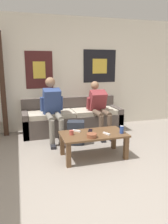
{
  "coord_description": "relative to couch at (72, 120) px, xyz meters",
  "views": [
    {
      "loc": [
        -1.03,
        -2.2,
        1.54
      ],
      "look_at": [
        0.1,
        1.54,
        0.65
      ],
      "focal_mm": 35.0,
      "sensor_mm": 36.0,
      "label": 1
    }
  ],
  "objects": [
    {
      "name": "game_controller_near_right",
      "position": [
        -0.24,
        -1.28,
        0.15
      ],
      "size": [
        0.13,
        0.13,
        0.03
      ],
      "color": "white",
      "rests_on": "coffee_table"
    },
    {
      "name": "drink_can_blue",
      "position": [
        0.44,
        -1.58,
        0.2
      ],
      "size": [
        0.07,
        0.07,
        0.12
      ],
      "color": "#28479E",
      "rests_on": "coffee_table"
    },
    {
      "name": "ground_plane",
      "position": [
        -0.1,
        -2.46,
        -0.27
      ],
      "size": [
        18.0,
        18.0,
        0.0
      ],
      "primitive_type": "plane",
      "color": "gray"
    },
    {
      "name": "pillar_candle",
      "position": [
        -0.37,
        -1.42,
        0.17
      ],
      "size": [
        0.07,
        0.07,
        0.08
      ],
      "color": "#B24C42",
      "rests_on": "coffee_table"
    },
    {
      "name": "person_seated_adult",
      "position": [
        -0.49,
        -0.37,
        0.4
      ],
      "size": [
        0.47,
        0.93,
        1.25
      ],
      "color": "gray",
      "rests_on": "ground_plane"
    },
    {
      "name": "wall_back",
      "position": [
        -0.1,
        0.36,
        1.0
      ],
      "size": [
        10.0,
        0.07,
        2.55
      ],
      "color": "silver",
      "rests_on": "ground_plane"
    },
    {
      "name": "person_seated_teen",
      "position": [
        0.51,
        -0.34,
        0.35
      ],
      "size": [
        0.47,
        0.94,
        1.13
      ],
      "color": "brown",
      "rests_on": "ground_plane"
    },
    {
      "name": "cell_phone",
      "position": [
        -0.01,
        -1.3,
        0.14
      ],
      "size": [
        0.11,
        0.15,
        0.01
      ],
      "color": "black",
      "rests_on": "coffee_table"
    },
    {
      "name": "ceramic_bowl",
      "position": [
        -0.1,
        -1.64,
        0.17
      ],
      "size": [
        0.16,
        0.16,
        0.07
      ],
      "color": "brown",
      "rests_on": "coffee_table"
    },
    {
      "name": "backpack",
      "position": [
        -0.12,
        -0.78,
        -0.06
      ],
      "size": [
        0.38,
        0.34,
        0.45
      ],
      "color": "#282D38",
      "rests_on": "ground_plane"
    },
    {
      "name": "couch",
      "position": [
        0.0,
        0.0,
        0.0
      ],
      "size": [
        2.2,
        0.72,
        0.75
      ],
      "color": "#564C47",
      "rests_on": "ground_plane"
    },
    {
      "name": "coffee_table",
      "position": [
        -0.0,
        -1.45,
        0.06
      ],
      "size": [
        1.06,
        0.59,
        0.41
      ],
      "color": "brown",
      "rests_on": "ground_plane"
    },
    {
      "name": "game_controller_near_left",
      "position": [
        0.18,
        -1.56,
        0.15
      ],
      "size": [
        0.08,
        0.15,
        0.03
      ],
      "color": "white",
      "rests_on": "coffee_table"
    }
  ]
}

